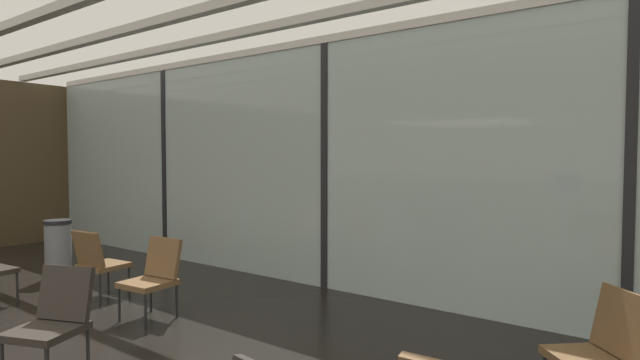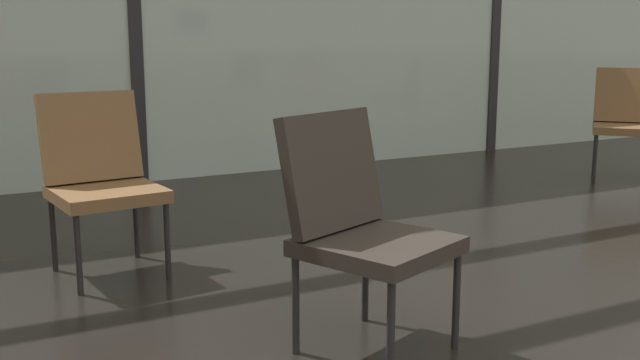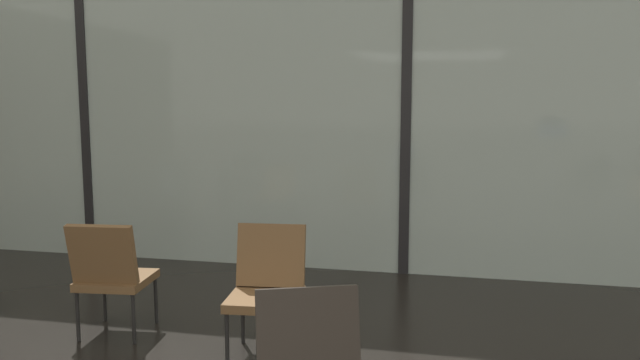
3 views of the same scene
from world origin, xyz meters
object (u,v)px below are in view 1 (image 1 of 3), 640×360
Objects in this scene: lounge_chair_7 at (54,316)px; lounge_chair_4 at (97,260)px; trash_bin at (58,249)px; lounge_chair_3 at (604,347)px; parked_airplane at (536,152)px; lounge_chair_1 at (154,273)px.

lounge_chair_4 is at bearing 121.13° from lounge_chair_7.
trash_bin is at bearing -14.14° from lounge_chair_4.
lounge_chair_3 is at bearing 179.64° from lounge_chair_4.
lounge_chair_7 is (-1.78, -7.74, -1.37)m from parked_airplane.
lounge_chair_1 is 1.51m from lounge_chair_7.
lounge_chair_3 is at bearing 1.62° from lounge_chair_1.
lounge_chair_1 and lounge_chair_7 have the same top height.
lounge_chair_7 is 3.64m from trash_bin.
lounge_chair_4 is 1.01× the size of trash_bin.
lounge_chair_4 is at bearing 173.87° from lounge_chair_1.
lounge_chair_1 is 1.00× the size of lounge_chair_3.
trash_bin is at bearing -130.11° from lounge_chair_3.
lounge_chair_7 is at bearing 136.99° from lounge_chair_4.
parked_airplane reaches higher than lounge_chair_4.
lounge_chair_4 is at bearing -127.23° from lounge_chair_3.
lounge_chair_1 reaches higher than trash_bin.
lounge_chair_4 is 2.29m from lounge_chair_7.
parked_airplane is 8.06m from lounge_chair_7.
lounge_chair_3 and lounge_chair_7 have the same top height.
lounge_chair_4 is 1.46m from trash_bin.
lounge_chair_3 is at bearing 6.01° from lounge_chair_7.
lounge_chair_1 is at bearing 93.05° from lounge_chair_7.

